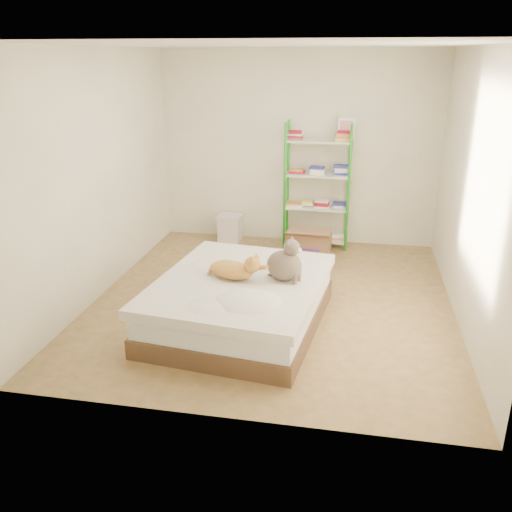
% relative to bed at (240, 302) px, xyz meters
% --- Properties ---
extents(room, '(3.81, 4.21, 2.61)m').
position_rel_bed_xyz_m(room, '(0.23, 0.64, 1.06)').
color(room, tan).
rests_on(room, ground).
extents(bed, '(1.74, 2.07, 0.49)m').
position_rel_bed_xyz_m(bed, '(0.00, 0.00, 0.00)').
color(bed, brown).
rests_on(bed, ground).
extents(orange_cat, '(0.60, 0.44, 0.22)m').
position_rel_bed_xyz_m(orange_cat, '(-0.09, 0.02, 0.35)').
color(orange_cat, '#EFA349').
rests_on(orange_cat, bed).
extents(grey_cat, '(0.45, 0.40, 0.42)m').
position_rel_bed_xyz_m(grey_cat, '(0.42, 0.07, 0.45)').
color(grey_cat, '#806B57').
rests_on(grey_cat, bed).
extents(shelf_unit, '(0.89, 0.36, 1.74)m').
position_rel_bed_xyz_m(shelf_unit, '(0.53, 2.52, 0.57)').
color(shelf_unit, green).
rests_on(shelf_unit, ground).
extents(cardboard_box, '(0.57, 0.55, 0.45)m').
position_rel_bed_xyz_m(cardboard_box, '(0.49, 1.94, -0.05)').
color(cardboard_box, olive).
rests_on(cardboard_box, ground).
extents(white_bin, '(0.35, 0.31, 0.38)m').
position_rel_bed_xyz_m(white_bin, '(-0.69, 2.49, -0.05)').
color(white_bin, silver).
rests_on(white_bin, ground).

